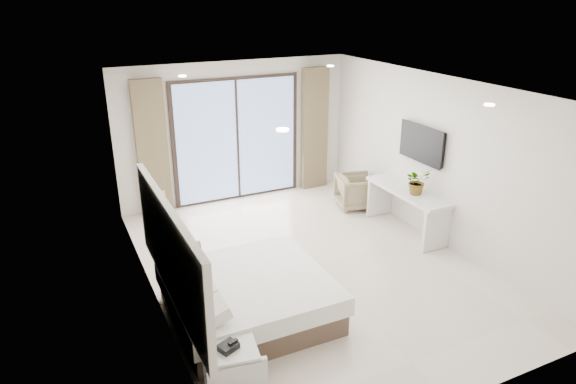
% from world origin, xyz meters
% --- Properties ---
extents(ground, '(6.20, 6.20, 0.00)m').
position_xyz_m(ground, '(0.00, 0.00, 0.00)').
color(ground, beige).
rests_on(ground, ground).
extents(room_shell, '(4.62, 6.22, 2.72)m').
position_xyz_m(room_shell, '(-0.20, 0.67, 1.58)').
color(room_shell, silver).
rests_on(room_shell, ground).
extents(bed, '(1.94, 1.85, 0.68)m').
position_xyz_m(bed, '(-1.34, -0.82, 0.29)').
color(bed, brown).
rests_on(bed, ground).
extents(nightstand, '(0.61, 0.54, 0.50)m').
position_xyz_m(nightstand, '(-1.96, -1.93, 0.25)').
color(nightstand, silver).
rests_on(nightstand, ground).
extents(phone, '(0.24, 0.21, 0.06)m').
position_xyz_m(phone, '(-1.98, -1.93, 0.53)').
color(phone, black).
rests_on(phone, nightstand).
extents(console_desk, '(0.54, 1.72, 0.77)m').
position_xyz_m(console_desk, '(2.04, 0.35, 0.57)').
color(console_desk, silver).
rests_on(console_desk, ground).
extents(plant, '(0.45, 0.49, 0.34)m').
position_xyz_m(plant, '(2.04, 0.15, 0.94)').
color(plant, '#33662D').
rests_on(plant, console_desk).
extents(armchair, '(0.79, 0.82, 0.70)m').
position_xyz_m(armchair, '(1.85, 1.63, 0.35)').
color(armchair, '#9A8C65').
rests_on(armchair, ground).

